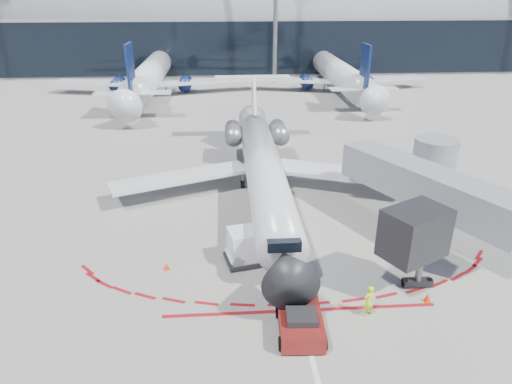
{
  "coord_description": "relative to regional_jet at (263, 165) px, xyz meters",
  "views": [
    {
      "loc": [
        -3.55,
        -29.96,
        15.12
      ],
      "look_at": [
        -1.58,
        -1.55,
        2.19
      ],
      "focal_mm": 32.0,
      "sensor_mm": 36.0,
      "label": 1
    }
  ],
  "objects": [
    {
      "name": "bg_airliner_0",
      "position": [
        -13.9,
        38.4,
        3.16
      ],
      "size": [
        34.76,
        36.8,
        11.25
      ],
      "primitive_type": null,
      "color": "silver",
      "rests_on": "ground"
    },
    {
      "name": "apron_centerline",
      "position": [
        0.73,
        -0.81,
        -2.46
      ],
      "size": [
        0.25,
        40.0,
        0.01
      ],
      "primitive_type": "cube",
      "color": "silver",
      "rests_on": "ground"
    },
    {
      "name": "light_mast_centre",
      "position": [
        5.73,
        45.19,
        10.03
      ],
      "size": [
        0.7,
        0.7,
        25.0
      ],
      "primitive_type": "cylinder",
      "color": "slate",
      "rests_on": "ground"
    },
    {
      "name": "bg_airliner_1",
      "position": [
        14.93,
        38.89,
        2.86
      ],
      "size": [
        32.94,
        34.88,
        10.66
      ],
      "primitive_type": null,
      "color": "silver",
      "rests_on": "ground"
    },
    {
      "name": "uld_container",
      "position": [
        -1.88,
        -9.62,
        -1.41
      ],
      "size": [
        2.62,
        2.36,
        2.12
      ],
      "rotation": [
        0.0,
        0.0,
        0.22
      ],
      "color": "black",
      "rests_on": "ground"
    },
    {
      "name": "terminal_building",
      "position": [
        0.73,
        62.16,
        6.06
      ],
      "size": [
        150.0,
        24.15,
        24.0
      ],
      "color": "#939699",
      "rests_on": "ground"
    },
    {
      "name": "safety_cone_right",
      "position": [
        7.47,
        -14.04,
        -2.2
      ],
      "size": [
        0.38,
        0.38,
        0.52
      ],
      "primitive_type": "cone",
      "color": "#F43405",
      "rests_on": "ground"
    },
    {
      "name": "ramp_worker",
      "position": [
        4.02,
        -14.87,
        -1.6
      ],
      "size": [
        0.75,
        0.67,
        1.73
      ],
      "primitive_type": "imported",
      "rotation": [
        0.0,
        0.0,
        3.65
      ],
      "color": "#D3FF1A",
      "rests_on": "ground"
    },
    {
      "name": "safety_cone_left",
      "position": [
        -6.48,
        -10.12,
        -2.23
      ],
      "size": [
        0.34,
        0.34,
        0.47
      ],
      "primitive_type": "cone",
      "color": "#F43405",
      "rests_on": "ground"
    },
    {
      "name": "apron_stop_bar",
      "position": [
        0.73,
        -14.31,
        -2.46
      ],
      "size": [
        14.0,
        0.25,
        0.01
      ],
      "primitive_type": "cube",
      "color": "maroon",
      "rests_on": "ground"
    },
    {
      "name": "ground",
      "position": [
        0.73,
        -2.81,
        -2.47
      ],
      "size": [
        260.0,
        260.0,
        0.0
      ],
      "primitive_type": "plane",
      "color": "slate",
      "rests_on": "ground"
    },
    {
      "name": "jet_bridge",
      "position": [
        10.52,
        -5.82,
        0.54
      ],
      "size": [
        10.03,
        15.2,
        4.9
      ],
      "color": "gray",
      "rests_on": "ground"
    },
    {
      "name": "regional_jet",
      "position": [
        0.0,
        0.0,
        0.0
      ],
      "size": [
        23.91,
        29.48,
        7.38
      ],
      "color": "silver",
      "rests_on": "ground"
    },
    {
      "name": "pushback_tug",
      "position": [
        0.45,
        -15.89,
        -1.87
      ],
      "size": [
        2.35,
        5.19,
        1.34
      ],
      "rotation": [
        0.0,
        0.0,
        -0.05
      ],
      "color": "#57140C",
      "rests_on": "ground"
    }
  ]
}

